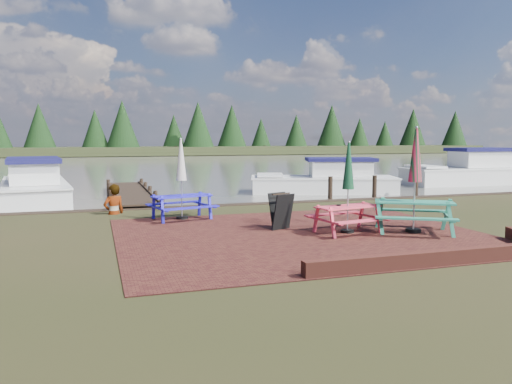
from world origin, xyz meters
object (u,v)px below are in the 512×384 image
object	(u,v)px
chalkboard	(281,211)
jetty	(130,193)
picnic_table_teal	(414,196)
picnic_table_blue	(182,192)
boat_jetty	(34,188)
person	(113,185)
boat_near	(326,182)
boat_far	(469,173)
picnic_table_red	(348,202)

from	to	relation	value
chalkboard	jetty	size ratio (longest dim) A/B	0.11
picnic_table_teal	picnic_table_blue	xyz separation A→B (m)	(-5.30, 3.90, -0.10)
boat_jetty	person	xyz separation A→B (m)	(2.88, -5.28, 0.54)
picnic_table_blue	boat_jetty	bearing A→B (deg)	110.69
boat_jetty	chalkboard	bearing A→B (deg)	-60.55
boat_near	person	bearing A→B (deg)	135.05
picnic_table_teal	person	xyz separation A→B (m)	(-7.20, 5.63, 0.00)
boat_far	person	size ratio (longest dim) A/B	3.88
boat_jetty	boat_far	distance (m)	22.40
picnic_table_red	chalkboard	bearing A→B (deg)	134.98
chalkboard	boat_jetty	bearing A→B (deg)	105.56
picnic_table_red	boat_near	world-z (taller)	picnic_table_red
picnic_table_teal	boat_jetty	world-z (taller)	picnic_table_teal
jetty	boat_near	xyz separation A→B (m)	(9.06, -0.21, 0.24)
picnic_table_red	jetty	distance (m)	11.45
picnic_table_red	picnic_table_blue	size ratio (longest dim) A/B	0.97
picnic_table_teal	chalkboard	xyz separation A→B (m)	(-3.07, 1.46, -0.44)
picnic_table_red	picnic_table_blue	world-z (taller)	picnic_table_blue
chalkboard	person	distance (m)	5.88
jetty	person	xyz separation A→B (m)	(-0.85, -5.24, 0.83)
picnic_table_teal	person	distance (m)	9.14
chalkboard	boat_near	distance (m)	10.87
boat_jetty	boat_near	bearing A→B (deg)	-8.21
person	boat_near	bearing A→B (deg)	-172.91
boat_far	boat_jetty	bearing A→B (deg)	95.17
person	chalkboard	bearing A→B (deg)	114.85
chalkboard	boat_near	size ratio (longest dim) A/B	0.13
boat_jetty	boat_far	xyz separation A→B (m)	(22.36, 1.27, 0.07)
jetty	boat_far	size ratio (longest dim) A/B	1.24
picnic_table_blue	boat_near	distance (m)	10.50
picnic_table_blue	chalkboard	size ratio (longest dim) A/B	2.48
picnic_table_teal	chalkboard	size ratio (longest dim) A/B	2.78
picnic_table_red	chalkboard	distance (m)	1.77
person	jetty	bearing A→B (deg)	-119.01
chalkboard	picnic_table_teal	bearing A→B (deg)	-46.46
boat_near	boat_far	size ratio (longest dim) A/B	0.98
person	picnic_table_red	bearing A→B (deg)	117.22
jetty	person	distance (m)	5.37
chalkboard	boat_jetty	world-z (taller)	boat_jetty
boat_far	chalkboard	bearing A→B (deg)	126.83
picnic_table_blue	chalkboard	bearing A→B (deg)	-61.09
boat_jetty	picnic_table_blue	bearing A→B (deg)	-62.85
boat_far	person	world-z (taller)	person
picnic_table_red	person	world-z (taller)	picnic_table_red
picnic_table_blue	boat_jetty	xyz separation A→B (m)	(-4.77, 7.01, -0.43)
picnic_table_blue	boat_near	bearing A→B (deg)	26.61
jetty	boat_near	world-z (taller)	boat_near
picnic_table_teal	picnic_table_red	world-z (taller)	picnic_table_teal
picnic_table_teal	picnic_table_red	xyz separation A→B (m)	(-1.64, 0.46, -0.13)
jetty	boat_near	bearing A→B (deg)	-1.34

